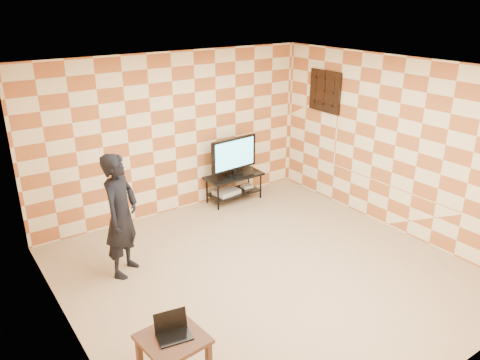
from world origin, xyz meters
name	(u,v)px	position (x,y,z in m)	size (l,w,h in m)	color
floor	(265,272)	(0.00, 0.00, 0.00)	(5.00, 5.00, 0.00)	tan
wall_back	(175,135)	(0.00, 2.50, 1.35)	(5.00, 0.02, 2.70)	#F7E6B9
wall_front	(449,268)	(0.00, -2.50, 1.35)	(5.00, 0.02, 2.70)	#F7E6B9
wall_left	(64,233)	(-2.50, 0.00, 1.35)	(0.02, 5.00, 2.70)	#F7E6B9
wall_right	(395,146)	(2.50, 0.00, 1.35)	(0.02, 5.00, 2.70)	#F7E6B9
ceiling	(270,70)	(0.00, 0.00, 2.70)	(5.00, 5.00, 0.02)	white
wall_art	(325,91)	(2.47, 1.55, 1.95)	(0.04, 0.72, 0.72)	black
tv_stand	(234,182)	(1.00, 2.22, 0.37)	(1.05, 0.47, 0.50)	black
tv	(234,155)	(1.00, 2.22, 0.88)	(0.95, 0.20, 0.69)	black
dvd_player	(227,192)	(0.83, 2.22, 0.21)	(0.44, 0.31, 0.07)	silver
game_console	(247,186)	(1.31, 2.25, 0.20)	(0.21, 0.15, 0.05)	silver
side_table	(173,345)	(-1.89, -1.01, 0.41)	(0.62, 0.62, 0.50)	#3B281B
laptop	(173,330)	(-1.87, -0.97, 0.55)	(0.36, 0.31, 0.21)	black
person	(121,215)	(-1.54, 1.09, 0.84)	(0.62, 0.40, 1.69)	black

